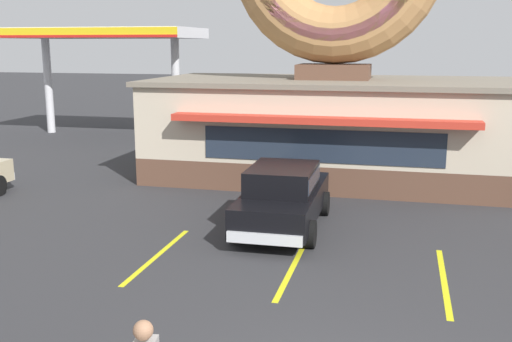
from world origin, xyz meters
The scene contains 7 objects.
donut_shop_building centered at (-1.88, 13.94, 3.74)m, with size 12.30×6.75×10.96m.
car_black centered at (-2.34, 7.60, 0.87)m, with size 2.02×4.58×1.60m.
trash_bin centered at (-7.25, 11.48, 0.50)m, with size 0.57×0.57×0.97m.
gas_station_canopy centered at (-13.86, 21.04, 4.86)m, with size 9.00×4.46×5.30m.
parking_stripe_far_left centered at (-4.61, 5.00, 0.00)m, with size 0.12×3.60×0.01m, color yellow.
parking_stripe_left centered at (-1.61, 5.00, 0.00)m, with size 0.12×3.60×0.01m, color yellow.
parking_stripe_mid_left centered at (1.39, 5.00, 0.00)m, with size 0.12×3.60×0.01m, color yellow.
Camera 1 is at (0.44, -6.54, 4.53)m, focal length 42.00 mm.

